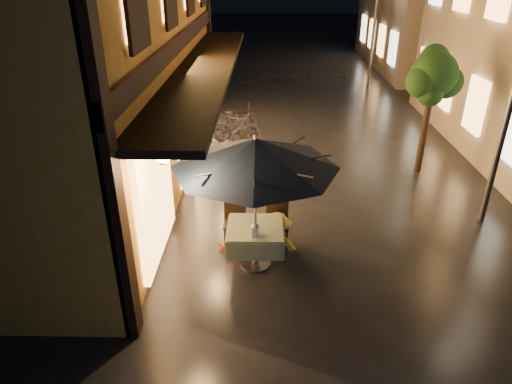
{
  "coord_description": "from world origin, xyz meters",
  "views": [
    {
      "loc": [
        -1.58,
        -6.4,
        4.87
      ],
      "look_at": [
        -1.73,
        0.94,
        1.15
      ],
      "focal_mm": 32.0,
      "sensor_mm": 36.0,
      "label": 1
    }
  ],
  "objects_px": {
    "table_lantern": "(255,229)",
    "person_orange": "(235,216)",
    "person_yellow": "(278,215)",
    "patio_umbrella": "(255,153)",
    "cafe_table": "(255,236)",
    "bicycle_0": "(221,165)"
  },
  "relations": [
    {
      "from": "person_orange",
      "to": "person_yellow",
      "type": "relative_size",
      "value": 0.97
    },
    {
      "from": "bicycle_0",
      "to": "person_yellow",
      "type": "bearing_deg",
      "value": -164.67
    },
    {
      "from": "cafe_table",
      "to": "patio_umbrella",
      "type": "relative_size",
      "value": 0.36
    },
    {
      "from": "table_lantern",
      "to": "person_yellow",
      "type": "distance_m",
      "value": 0.92
    },
    {
      "from": "person_orange",
      "to": "table_lantern",
      "type": "bearing_deg",
      "value": 109.37
    },
    {
      "from": "table_lantern",
      "to": "person_orange",
      "type": "xyz_separation_m",
      "value": [
        -0.38,
        0.81,
        -0.22
      ]
    },
    {
      "from": "table_lantern",
      "to": "person_yellow",
      "type": "xyz_separation_m",
      "value": [
        0.4,
        0.81,
        -0.2
      ]
    },
    {
      "from": "bicycle_0",
      "to": "person_orange",
      "type": "bearing_deg",
      "value": -178.4
    },
    {
      "from": "cafe_table",
      "to": "bicycle_0",
      "type": "xyz_separation_m",
      "value": [
        -0.91,
        3.48,
        -0.16
      ]
    },
    {
      "from": "cafe_table",
      "to": "person_orange",
      "type": "distance_m",
      "value": 0.66
    },
    {
      "from": "cafe_table",
      "to": "person_orange",
      "type": "height_order",
      "value": "person_orange"
    },
    {
      "from": "person_orange",
      "to": "person_yellow",
      "type": "distance_m",
      "value": 0.78
    },
    {
      "from": "person_orange",
      "to": "cafe_table",
      "type": "bearing_deg",
      "value": 120.23
    },
    {
      "from": "patio_umbrella",
      "to": "table_lantern",
      "type": "relative_size",
      "value": 11.03
    },
    {
      "from": "cafe_table",
      "to": "person_orange",
      "type": "bearing_deg",
      "value": 126.14
    },
    {
      "from": "person_yellow",
      "to": "person_orange",
      "type": "bearing_deg",
      "value": -2.03
    },
    {
      "from": "person_yellow",
      "to": "cafe_table",
      "type": "bearing_deg",
      "value": 51.1
    },
    {
      "from": "table_lantern",
      "to": "person_orange",
      "type": "distance_m",
      "value": 0.93
    },
    {
      "from": "table_lantern",
      "to": "person_yellow",
      "type": "height_order",
      "value": "person_yellow"
    },
    {
      "from": "patio_umbrella",
      "to": "table_lantern",
      "type": "distance_m",
      "value": 1.26
    },
    {
      "from": "patio_umbrella",
      "to": "person_orange",
      "type": "relative_size",
      "value": 1.99
    },
    {
      "from": "patio_umbrella",
      "to": "bicycle_0",
      "type": "xyz_separation_m",
      "value": [
        -0.91,
        3.48,
        -1.72
      ]
    }
  ]
}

